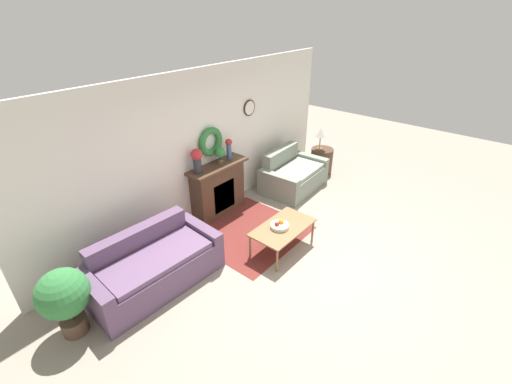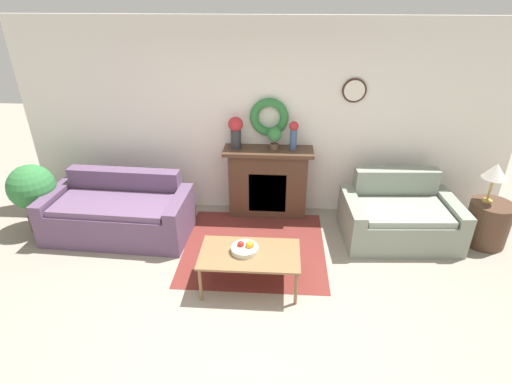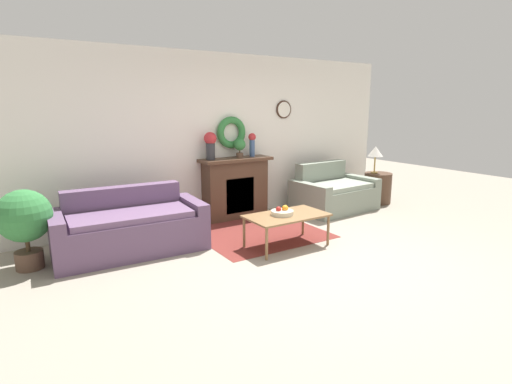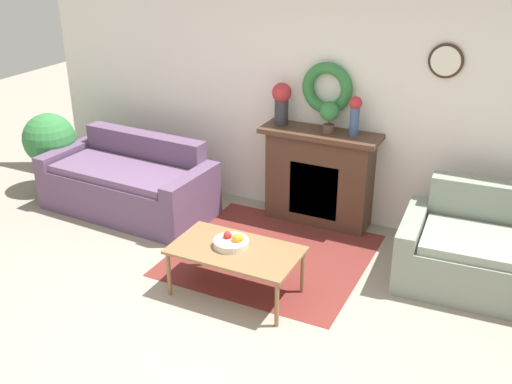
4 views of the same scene
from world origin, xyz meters
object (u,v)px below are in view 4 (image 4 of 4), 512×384
object	(u,v)px
vase_on_mantel_right	(355,113)
potted_plant_on_mantel	(329,113)
potted_plant_floor_by_couch	(50,143)
coffee_table	(236,253)
vase_on_mantel_left	(282,100)
loveseat_right	(485,254)
fruit_bowl	(232,242)
fireplace	(319,176)
couch_left	(129,184)

from	to	relation	value
vase_on_mantel_right	potted_plant_on_mantel	xyz separation A→B (m)	(-0.26, -0.02, -0.04)
vase_on_mantel_right	potted_plant_floor_by_couch	bearing A→B (deg)	-169.89
coffee_table	vase_on_mantel_left	world-z (taller)	vase_on_mantel_left
loveseat_right	fruit_bowl	bearing A→B (deg)	-154.49
vase_on_mantel_left	vase_on_mantel_right	world-z (taller)	vase_on_mantel_left
fireplace	vase_on_mantel_right	distance (m)	0.81
fireplace	vase_on_mantel_right	xyz separation A→B (m)	(0.34, 0.01, 0.73)
loveseat_right	vase_on_mantel_left	distance (m)	2.46
coffee_table	potted_plant_on_mantel	xyz separation A→B (m)	(0.22, 1.60, 0.81)
fireplace	loveseat_right	distance (m)	1.84
fruit_bowl	vase_on_mantel_right	xyz separation A→B (m)	(0.52, 1.59, 0.77)
fireplace	potted_plant_on_mantel	xyz separation A→B (m)	(0.08, -0.01, 0.70)
fireplace	coffee_table	distance (m)	1.63
coffee_table	fruit_bowl	xyz separation A→B (m)	(-0.05, 0.03, 0.08)
couch_left	coffee_table	world-z (taller)	couch_left
fruit_bowl	potted_plant_on_mantel	size ratio (longest dim) A/B	0.96
potted_plant_on_mantel	potted_plant_floor_by_couch	size ratio (longest dim) A/B	0.33
fireplace	couch_left	world-z (taller)	fireplace
loveseat_right	couch_left	bearing A→B (deg)	178.95
coffee_table	vase_on_mantel_right	size ratio (longest dim) A/B	2.77
vase_on_mantel_left	potted_plant_floor_by_couch	distance (m)	2.83
fireplace	potted_plant_floor_by_couch	world-z (taller)	fireplace
couch_left	potted_plant_on_mantel	bearing A→B (deg)	20.41
potted_plant_on_mantel	vase_on_mantel_left	bearing A→B (deg)	177.83
coffee_table	potted_plant_floor_by_couch	xyz separation A→B (m)	(-2.98, 1.01, 0.19)
fireplace	fruit_bowl	xyz separation A→B (m)	(-0.19, -1.59, -0.03)
vase_on_mantel_right	fireplace	bearing A→B (deg)	-179.04
coffee_table	potted_plant_on_mantel	world-z (taller)	potted_plant_on_mantel
fireplace	loveseat_right	size ratio (longest dim) A/B	0.82
fireplace	vase_on_mantel_left	size ratio (longest dim) A/B	2.80
fruit_bowl	potted_plant_floor_by_couch	bearing A→B (deg)	161.58
loveseat_right	fruit_bowl	world-z (taller)	loveseat_right
vase_on_mantel_right	vase_on_mantel_left	bearing A→B (deg)	-180.00
loveseat_right	coffee_table	distance (m)	2.19
loveseat_right	potted_plant_on_mantel	bearing A→B (deg)	159.89
loveseat_right	coffee_table	xyz separation A→B (m)	(-1.89, -1.10, 0.10)
coffee_table	fruit_bowl	world-z (taller)	fruit_bowl
couch_left	fireplace	bearing A→B (deg)	21.47
vase_on_mantel_right	coffee_table	bearing A→B (deg)	-106.20
potted_plant_on_mantel	potted_plant_floor_by_couch	world-z (taller)	potted_plant_on_mantel
loveseat_right	potted_plant_on_mantel	distance (m)	1.97
couch_left	loveseat_right	size ratio (longest dim) A/B	1.27
loveseat_right	potted_plant_on_mantel	size ratio (longest dim) A/B	4.77
potted_plant_floor_by_couch	potted_plant_on_mantel	bearing A→B (deg)	10.55
fruit_bowl	coffee_table	bearing A→B (deg)	-30.58
couch_left	fruit_bowl	xyz separation A→B (m)	(1.78, -0.92, 0.17)
loveseat_right	potted_plant_floor_by_couch	distance (m)	4.88
couch_left	potted_plant_on_mantel	world-z (taller)	potted_plant_on_mantel
fireplace	loveseat_right	world-z (taller)	fireplace
couch_left	fruit_bowl	world-z (taller)	couch_left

